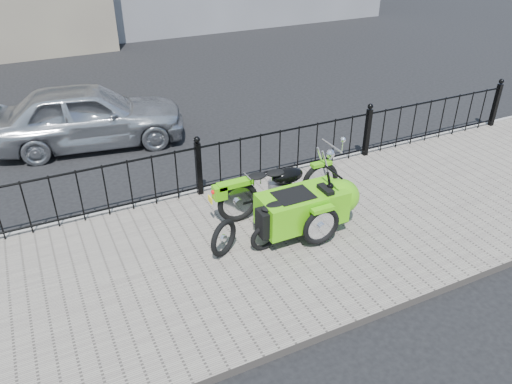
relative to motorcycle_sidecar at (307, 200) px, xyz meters
name	(u,v)px	position (x,y,z in m)	size (l,w,h in m)	color
ground	(230,238)	(-1.12, 0.38, -0.59)	(120.00, 120.00, 0.00)	black
sidewalk	(244,253)	(-1.12, -0.12, -0.53)	(30.00, 3.80, 0.12)	slate
curb	(198,193)	(-1.12, 1.82, -0.53)	(30.00, 0.10, 0.12)	gray
iron_fence	(199,170)	(-1.12, 1.68, -0.01)	(14.11, 0.11, 1.08)	black
motorcycle_sidecar	(307,200)	(0.00, 0.00, 0.00)	(2.28, 1.48, 0.98)	black
scooter	(291,219)	(-0.41, -0.24, -0.07)	(1.53, 0.44, 1.03)	black
spare_tire	(224,238)	(-1.42, -0.10, -0.20)	(0.56, 0.56, 0.08)	black
sedan_car	(88,115)	(-2.39, 4.84, 0.07)	(1.57, 3.89, 1.33)	#B6B8BE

